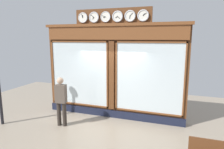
{
  "coord_description": "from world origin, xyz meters",
  "views": [
    {
      "loc": [
        -2.44,
        6.93,
        2.98
      ],
      "look_at": [
        0.0,
        0.0,
        1.65
      ],
      "focal_mm": 32.54,
      "sensor_mm": 36.0,
      "label": 1
    }
  ],
  "objects": [
    {
      "name": "pedestrian",
      "position": [
        1.37,
        1.29,
        0.93
      ],
      "size": [
        0.39,
        0.27,
        1.69
      ],
      "color": "#312A24",
      "rests_on": "ground_plane"
    },
    {
      "name": "shop_facade",
      "position": [
        -0.0,
        -0.12,
        1.78
      ],
      "size": [
        5.42,
        0.42,
        4.0
      ],
      "color": "#5B3319",
      "rests_on": "ground_plane"
    }
  ]
}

